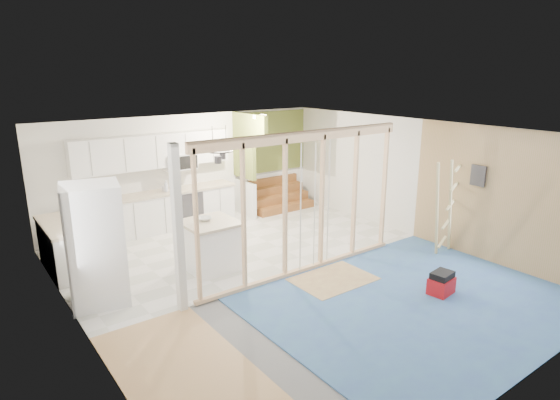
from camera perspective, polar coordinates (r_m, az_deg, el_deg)
room at (r=8.10m, az=1.29°, el=-0.83°), size 7.01×8.01×2.61m
floor_overlays at (r=8.64m, az=1.38°, el=-8.90°), size 7.00×8.00×0.03m
stud_frame at (r=7.90m, az=0.07°, el=0.83°), size 4.66×0.14×2.60m
base_cabinets at (r=10.48m, az=-17.27°, el=-2.48°), size 4.45×2.24×0.93m
upper_cabinets at (r=10.84m, az=-14.83°, el=5.66°), size 3.60×0.41×0.85m
green_partition at (r=12.22m, az=-1.64°, el=3.06°), size 2.25×1.51×2.60m
pot_rack at (r=9.32m, az=-7.36°, el=5.61°), size 0.52×0.52×0.72m
sheathing_panel at (r=9.50m, az=26.02°, el=0.03°), size 0.02×4.00×2.60m
electrical_panel at (r=9.66m, az=23.01°, el=2.75°), size 0.04×0.30×0.40m
ceiling_light at (r=11.07m, az=-2.50°, el=10.11°), size 0.32×0.32×0.08m
fridge at (r=7.81m, az=-21.52°, el=-5.13°), size 1.00×0.97×1.94m
island at (r=8.73m, az=-8.45°, el=-5.55°), size 0.97×0.97×0.94m
bowl at (r=8.64m, az=-9.14°, el=-2.28°), size 0.32×0.32×0.06m
soap_bottle_a at (r=10.86m, az=-13.73°, el=1.67°), size 0.13×0.13×0.27m
soap_bottle_b at (r=10.91m, az=-13.91°, el=1.51°), size 0.11×0.11×0.19m
toolbox at (r=8.26m, az=19.08°, el=-9.63°), size 0.46×0.37×0.40m
ladder at (r=9.72m, az=19.52°, el=-0.85°), size 1.03×0.18×1.93m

